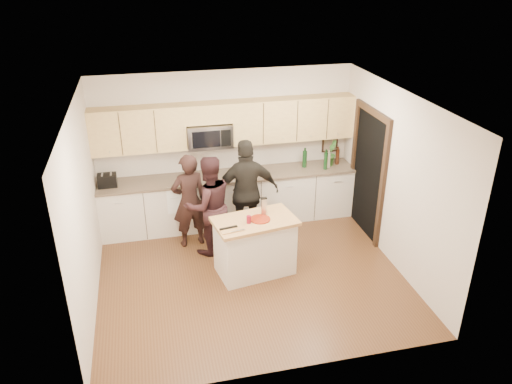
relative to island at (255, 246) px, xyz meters
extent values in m
plane|color=#55341D|center=(-0.08, -0.06, -0.45)|extent=(4.50, 4.50, 0.00)
cube|color=beige|center=(-0.08, 1.94, 0.90)|extent=(4.50, 0.02, 2.70)
cube|color=beige|center=(-0.08, -2.06, 0.90)|extent=(4.50, 0.02, 2.70)
cube|color=beige|center=(-2.33, -0.06, 0.90)|extent=(0.02, 4.00, 2.70)
cube|color=beige|center=(2.17, -0.06, 0.90)|extent=(0.02, 4.00, 2.70)
cube|color=white|center=(-0.08, -0.06, 2.25)|extent=(4.50, 4.00, 0.02)
cube|color=beige|center=(-0.08, 1.63, 0.00)|extent=(4.50, 0.62, 0.90)
cube|color=#70604A|center=(-0.08, 1.62, 0.47)|extent=(4.50, 0.66, 0.04)
cube|color=#D9B86F|center=(-1.56, 1.77, 1.37)|extent=(1.55, 0.33, 0.75)
cube|color=#D9B86F|center=(1.08, 1.77, 1.37)|extent=(2.17, 0.33, 0.75)
cube|color=#D9B86F|center=(-0.39, 1.77, 1.58)|extent=(0.78, 0.33, 0.33)
cube|color=silver|center=(-0.39, 1.74, 1.20)|extent=(0.76, 0.40, 0.40)
cube|color=black|center=(-0.47, 1.53, 1.20)|extent=(0.47, 0.01, 0.29)
cube|color=black|center=(-0.14, 1.53, 1.20)|extent=(0.17, 0.01, 0.29)
cube|color=black|center=(2.16, 0.84, 0.60)|extent=(0.02, 1.05, 2.10)
cube|color=black|center=(2.14, 0.26, 0.60)|extent=(0.06, 0.10, 2.10)
cube|color=black|center=(2.14, 1.41, 0.60)|extent=(0.06, 0.10, 2.10)
cube|color=black|center=(2.14, 0.84, 1.70)|extent=(0.06, 1.25, 0.10)
cube|color=black|center=(1.87, 1.92, 0.83)|extent=(0.30, 0.03, 0.38)
cube|color=tan|center=(1.87, 1.91, 0.83)|extent=(0.24, 0.00, 0.32)
cube|color=white|center=(-1.03, 1.31, 0.25)|extent=(0.34, 0.01, 0.48)
cube|color=white|center=(-1.03, 1.61, 0.48)|extent=(0.34, 0.60, 0.01)
cube|color=beige|center=(0.00, 0.00, -0.03)|extent=(1.20, 0.82, 0.85)
cube|color=#AB8747|center=(0.00, 0.00, 0.42)|extent=(1.30, 0.89, 0.05)
cylinder|color=maroon|center=(0.08, -0.01, 0.45)|extent=(0.30, 0.30, 0.02)
cube|color=silver|center=(0.17, 0.13, 0.59)|extent=(0.08, 0.05, 0.25)
cube|color=black|center=(0.17, 0.13, 0.72)|extent=(0.09, 0.06, 0.02)
cylinder|color=maroon|center=(-0.11, -0.08, 0.50)|extent=(0.07, 0.07, 0.11)
cube|color=#AB8747|center=(-0.43, -0.24, 0.45)|extent=(0.26, 0.20, 0.02)
cube|color=black|center=(-0.43, -0.19, 0.47)|extent=(0.26, 0.07, 0.02)
cube|color=silver|center=(-0.31, -0.29, 0.47)|extent=(0.21, 0.05, 0.01)
cube|color=black|center=(-2.13, 1.61, 0.59)|extent=(0.31, 0.21, 0.21)
cube|color=silver|center=(-2.20, 1.61, 0.70)|extent=(0.03, 0.15, 0.00)
cube|color=silver|center=(-2.06, 1.61, 0.70)|extent=(0.03, 0.15, 0.00)
cylinder|color=black|center=(1.30, 1.67, 0.67)|extent=(0.08, 0.08, 0.36)
cylinder|color=#9F957D|center=(1.72, 1.56, 0.64)|extent=(0.07, 0.07, 0.32)
cylinder|color=#331509|center=(1.93, 1.66, 0.65)|extent=(0.07, 0.07, 0.33)
cylinder|color=#9F957D|center=(1.98, 1.78, 0.64)|extent=(0.07, 0.07, 0.31)
cylinder|color=black|center=(1.63, 1.48, 0.67)|extent=(0.07, 0.07, 0.37)
imported|color=#356B2B|center=(1.78, 1.66, 0.72)|extent=(0.33, 0.33, 0.47)
imported|color=black|center=(-0.85, 1.03, 0.35)|extent=(0.65, 0.49, 1.61)
imported|color=black|center=(-0.57, 0.74, 0.38)|extent=(0.93, 0.80, 1.66)
imported|color=black|center=(0.08, 0.94, 0.45)|extent=(1.06, 0.45, 1.80)
camera|label=1|loc=(-1.43, -6.26, 3.97)|focal=35.00mm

